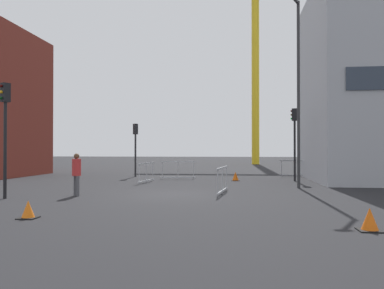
# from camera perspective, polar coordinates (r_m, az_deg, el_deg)

# --- Properties ---
(ground) EXTENTS (160.00, 160.00, 0.00)m
(ground) POSITION_cam_1_polar(r_m,az_deg,el_deg) (16.21, -2.97, -7.10)
(ground) COLOR black
(construction_crane) EXTENTS (15.57, 1.23, 21.43)m
(construction_crane) POSITION_cam_1_polar(r_m,az_deg,el_deg) (50.08, 8.72, 13.58)
(construction_crane) COLOR yellow
(construction_crane) RESTS_ON ground
(streetlamp_tall) EXTENTS (0.94, 1.64, 8.76)m
(streetlamp_tall) POSITION_cam_1_polar(r_m,az_deg,el_deg) (19.30, 14.83, 9.04)
(streetlamp_tall) COLOR #2D2D30
(streetlamp_tall) RESTS_ON ground
(traffic_light_island) EXTENTS (0.33, 0.39, 4.25)m
(traffic_light_island) POSITION_cam_1_polar(r_m,az_deg,el_deg) (16.17, -25.19, 3.01)
(traffic_light_island) COLOR black
(traffic_light_island) RESTS_ON ground
(traffic_light_verge) EXTENTS (0.37, 0.37, 3.50)m
(traffic_light_verge) POSITION_cam_1_polar(r_m,az_deg,el_deg) (26.61, -8.11, 0.54)
(traffic_light_verge) COLOR #232326
(traffic_light_verge) RESTS_ON ground
(traffic_light_far) EXTENTS (0.39, 0.31, 4.14)m
(traffic_light_far) POSITION_cam_1_polar(r_m,az_deg,el_deg) (23.45, 14.47, 1.68)
(traffic_light_far) COLOR black
(traffic_light_far) RESTS_ON ground
(pedestrian_walking) EXTENTS (0.34, 0.34, 1.65)m
(pedestrian_walking) POSITION_cam_1_polar(r_m,az_deg,el_deg) (16.10, -16.20, -3.70)
(pedestrian_walking) COLOR #4C4C51
(pedestrian_walking) RESTS_ON ground
(safety_barrier_right_run) EXTENTS (0.35, 2.58, 1.08)m
(safety_barrier_right_run) POSITION_cam_1_polar(r_m,az_deg,el_deg) (16.49, 4.37, -5.02)
(safety_barrier_right_run) COLOR #9EA0A5
(safety_barrier_right_run) RESTS_ON ground
(safety_barrier_rear) EXTENTS (2.42, 0.33, 1.08)m
(safety_barrier_rear) POSITION_cam_1_polar(r_m,az_deg,el_deg) (27.31, 14.97, -3.28)
(safety_barrier_rear) COLOR gray
(safety_barrier_rear) RESTS_ON ground
(safety_barrier_mid_span) EXTENTS (2.13, 0.25, 1.08)m
(safety_barrier_mid_span) POSITION_cam_1_polar(r_m,az_deg,el_deg) (24.38, -2.03, -3.62)
(safety_barrier_mid_span) COLOR #B2B5BA
(safety_barrier_mid_span) RESTS_ON ground
(safety_barrier_front) EXTENTS (0.35, 2.34, 1.08)m
(safety_barrier_front) POSITION_cam_1_polar(r_m,az_deg,el_deg) (21.84, -6.57, -3.96)
(safety_barrier_front) COLOR #B2B5BA
(safety_barrier_front) RESTS_ON ground
(traffic_cone_orange) EXTENTS (0.51, 0.51, 0.52)m
(traffic_cone_orange) POSITION_cam_1_polar(r_m,az_deg,el_deg) (9.80, 24.10, -9.88)
(traffic_cone_orange) COLOR black
(traffic_cone_orange) RESTS_ON ground
(traffic_cone_by_barrier) EXTENTS (0.46, 0.46, 0.47)m
(traffic_cone_by_barrier) POSITION_cam_1_polar(r_m,az_deg,el_deg) (11.39, -22.40, -8.70)
(traffic_cone_by_barrier) COLOR black
(traffic_cone_by_barrier) RESTS_ON ground
(traffic_cone_on_verge) EXTENTS (0.51, 0.51, 0.52)m
(traffic_cone_on_verge) POSITION_cam_1_polar(r_m,az_deg,el_deg) (23.08, 6.23, -4.60)
(traffic_cone_on_verge) COLOR black
(traffic_cone_on_verge) RESTS_ON ground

